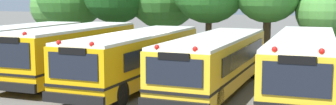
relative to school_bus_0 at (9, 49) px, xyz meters
name	(u,v)px	position (x,y,z in m)	size (l,w,h in m)	color
ground_plane	(139,85)	(7.36, 0.22, -1.41)	(160.00, 160.00, 0.00)	#595651
school_bus_0	(9,49)	(0.00, 0.00, 0.00)	(2.60, 10.99, 2.68)	#EAA80C
school_bus_1	(72,51)	(3.64, 0.33, 0.04)	(2.66, 9.30, 2.76)	#EAA80C
school_bus_2	(137,56)	(7.31, 0.06, -0.05)	(2.70, 10.67, 2.59)	#EAA80C
school_bus_3	(216,60)	(11.01, 0.38, -0.08)	(2.81, 10.63, 2.53)	yellow
school_bus_4	(303,63)	(14.71, 0.31, 0.00)	(2.52, 11.37, 2.68)	yellow
tree_0	(52,7)	(-4.52, 10.25, 1.88)	(3.73, 3.57, 5.15)	#4C3823
tree_6	(325,12)	(15.47, 8.43, 1.86)	(3.35, 3.35, 5.01)	#4C3823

